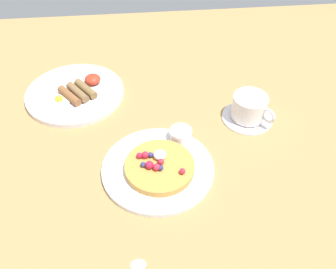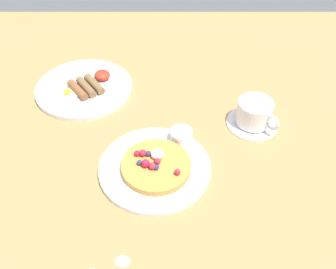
# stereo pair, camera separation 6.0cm
# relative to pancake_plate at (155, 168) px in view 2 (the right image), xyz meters

# --- Properties ---
(ground_plane) EXTENTS (1.75, 1.37, 0.03)m
(ground_plane) POSITION_rel_pancake_plate_xyz_m (-0.05, 0.05, -0.02)
(ground_plane) COLOR #9F7D4B
(pancake_plate) EXTENTS (0.24, 0.24, 0.01)m
(pancake_plate) POSITION_rel_pancake_plate_xyz_m (0.00, 0.00, 0.00)
(pancake_plate) COLOR white
(pancake_plate) RESTS_ON ground_plane
(pancake_with_berries) EXTENTS (0.15, 0.15, 0.03)m
(pancake_with_berries) POSITION_rel_pancake_plate_xyz_m (0.00, -0.01, 0.01)
(pancake_with_berries) COLOR #C98D3E
(pancake_with_berries) RESTS_ON pancake_plate
(syrup_ramekin) EXTENTS (0.05, 0.05, 0.03)m
(syrup_ramekin) POSITION_rel_pancake_plate_xyz_m (0.06, 0.08, 0.02)
(syrup_ramekin) COLOR white
(syrup_ramekin) RESTS_ON pancake_plate
(breakfast_plate) EXTENTS (0.26, 0.26, 0.01)m
(breakfast_plate) POSITION_rel_pancake_plate_xyz_m (-0.20, 0.28, 0.00)
(breakfast_plate) COLOR white
(breakfast_plate) RESTS_ON ground_plane
(fried_breakfast) EXTENTS (0.13, 0.12, 0.03)m
(fried_breakfast) POSITION_rel_pancake_plate_xyz_m (-0.19, 0.27, 0.02)
(fried_breakfast) COLOR brown
(fried_breakfast) RESTS_ON breakfast_plate
(coffee_saucer) EXTENTS (0.13, 0.13, 0.01)m
(coffee_saucer) POSITION_rel_pancake_plate_xyz_m (0.23, 0.15, -0.00)
(coffee_saucer) COLOR white
(coffee_saucer) RESTS_ON ground_plane
(coffee_cup) EXTENTS (0.09, 0.10, 0.06)m
(coffee_cup) POSITION_rel_pancake_plate_xyz_m (0.24, 0.14, 0.03)
(coffee_cup) COLOR white
(coffee_cup) RESTS_ON coffee_saucer
(teaspoon) EXTENTS (0.16, 0.06, 0.01)m
(teaspoon) POSITION_rel_pancake_plate_xyz_m (-0.09, -0.22, -0.00)
(teaspoon) COLOR silver
(teaspoon) RESTS_ON ground_plane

